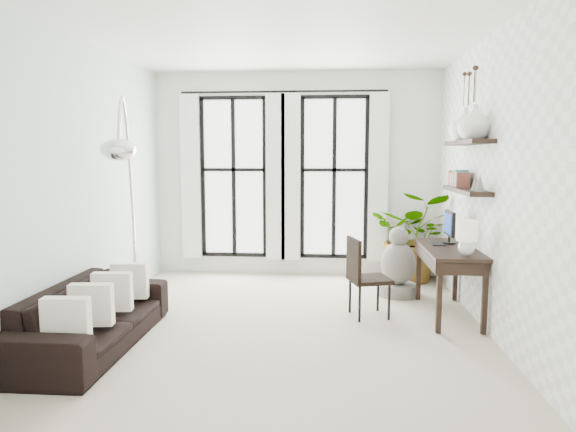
# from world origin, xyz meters

# --- Properties ---
(floor) EXTENTS (5.00, 5.00, 0.00)m
(floor) POSITION_xyz_m (0.00, 0.00, 0.00)
(floor) COLOR #BFB598
(floor) RESTS_ON ground
(ceiling) EXTENTS (5.00, 5.00, 0.00)m
(ceiling) POSITION_xyz_m (0.00, 0.00, 3.20)
(ceiling) COLOR white
(ceiling) RESTS_ON wall_back
(wall_left) EXTENTS (0.00, 5.00, 5.00)m
(wall_left) POSITION_xyz_m (-2.25, 0.00, 1.60)
(wall_left) COLOR silver
(wall_left) RESTS_ON floor
(wall_right) EXTENTS (0.00, 5.00, 5.00)m
(wall_right) POSITION_xyz_m (2.25, 0.00, 1.60)
(wall_right) COLOR white
(wall_right) RESTS_ON floor
(wall_back) EXTENTS (4.50, 0.00, 4.50)m
(wall_back) POSITION_xyz_m (0.00, 2.50, 1.60)
(wall_back) COLOR white
(wall_back) RESTS_ON floor
(windows) EXTENTS (3.26, 0.13, 2.65)m
(windows) POSITION_xyz_m (-0.20, 2.43, 1.56)
(windows) COLOR white
(windows) RESTS_ON wall_back
(wall_shelves) EXTENTS (0.25, 1.30, 0.60)m
(wall_shelves) POSITION_xyz_m (2.11, 0.48, 1.73)
(wall_shelves) COLOR black
(wall_shelves) RESTS_ON wall_right
(sofa) EXTENTS (0.84, 2.14, 0.63)m
(sofa) POSITION_xyz_m (-1.80, -0.86, 0.31)
(sofa) COLOR black
(sofa) RESTS_ON floor
(throw_pillows) EXTENTS (0.40, 1.52, 0.40)m
(throw_pillows) POSITION_xyz_m (-1.70, -0.86, 0.50)
(throw_pillows) COLOR silver
(throw_pillows) RESTS_ON sofa
(plant) EXTENTS (1.48, 1.36, 1.37)m
(plant) POSITION_xyz_m (1.82, 2.15, 0.69)
(plant) COLOR #2D7228
(plant) RESTS_ON floor
(desk) EXTENTS (0.59, 1.40, 1.22)m
(desk) POSITION_xyz_m (1.94, 0.39, 0.76)
(desk) COLOR black
(desk) RESTS_ON floor
(desk_chair) EXTENTS (0.55, 0.55, 0.94)m
(desk_chair) POSITION_xyz_m (0.93, 0.32, 0.54)
(desk_chair) COLOR black
(desk_chair) RESTS_ON floor
(arc_lamp) EXTENTS (0.76, 1.68, 2.54)m
(arc_lamp) POSITION_xyz_m (-1.70, -0.16, 1.96)
(arc_lamp) COLOR silver
(arc_lamp) RESTS_ON floor
(buddha) EXTENTS (0.53, 0.53, 0.95)m
(buddha) POSITION_xyz_m (1.47, 1.29, 0.40)
(buddha) COLOR gray
(buddha) RESTS_ON floor
(vase_a) EXTENTS (0.37, 0.37, 0.38)m
(vase_a) POSITION_xyz_m (2.11, 0.19, 2.27)
(vase_a) COLOR white
(vase_a) RESTS_ON shelf_upper
(vase_b) EXTENTS (0.37, 0.37, 0.38)m
(vase_b) POSITION_xyz_m (2.11, 0.59, 2.27)
(vase_b) COLOR white
(vase_b) RESTS_ON shelf_upper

